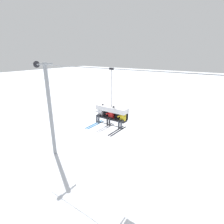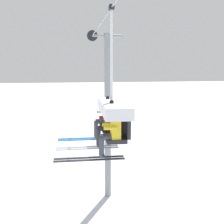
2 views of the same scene
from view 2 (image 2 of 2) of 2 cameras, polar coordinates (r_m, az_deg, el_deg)
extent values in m
cylinder|color=gray|center=(15.59, -0.88, -1.30)|extent=(0.36, 0.36, 9.20)
cylinder|color=gray|center=(15.34, -0.93, 15.21)|extent=(0.16, 1.60, 0.16)
cylinder|color=black|center=(15.27, -4.02, 15.22)|extent=(0.08, 0.56, 0.56)
cylinder|color=gray|center=(7.12, 0.38, 21.11)|extent=(18.50, 0.05, 0.05)
cube|color=#232328|center=(7.66, -0.09, -3.92)|extent=(2.17, 0.48, 0.10)
cube|color=#232328|center=(7.63, 1.99, -1.85)|extent=(2.17, 0.08, 0.45)
cube|color=silver|center=(7.53, 0.36, 0.89)|extent=(2.22, 0.68, 0.30)
cylinder|color=black|center=(7.71, -2.47, -6.37)|extent=(2.17, 0.04, 0.04)
cylinder|color=silver|center=(7.43, -0.10, 11.09)|extent=(0.07, 0.07, 2.37)
cube|color=black|center=(7.55, -0.10, 20.48)|extent=(0.28, 0.12, 0.12)
cube|color=silver|center=(8.46, -1.01, -0.42)|extent=(0.32, 0.22, 0.52)
sphere|color=#284C93|center=(8.40, -1.02, 1.99)|extent=(0.22, 0.22, 0.22)
ellipsoid|color=black|center=(8.39, -1.71, 1.97)|extent=(0.17, 0.04, 0.08)
cylinder|color=#3D424C|center=(8.57, -2.20, -1.79)|extent=(0.11, 0.34, 0.11)
cylinder|color=#3D424C|center=(8.40, -2.09, -2.03)|extent=(0.11, 0.34, 0.11)
cylinder|color=#3D424C|center=(8.61, -3.32, -3.38)|extent=(0.11, 0.11, 0.48)
cylinder|color=#3D424C|center=(8.44, -3.23, -3.66)|extent=(0.11, 0.11, 0.48)
cube|color=#1E6BB2|center=(8.67, -5.27, -5.29)|extent=(0.09, 1.70, 0.02)
cube|color=#1E6BB2|center=(8.50, -5.22, -5.61)|extent=(0.09, 1.70, 0.02)
cylinder|color=silver|center=(8.62, -2.15, 0.04)|extent=(0.09, 0.30, 0.09)
cylinder|color=silver|center=(8.22, -0.87, 1.74)|extent=(0.09, 0.09, 0.30)
sphere|color=black|center=(8.19, -0.88, 2.92)|extent=(0.11, 0.11, 0.11)
cube|color=red|center=(7.58, -0.24, -1.65)|extent=(0.32, 0.22, 0.52)
sphere|color=silver|center=(7.52, -0.25, 1.02)|extent=(0.22, 0.22, 0.22)
ellipsoid|color=black|center=(7.51, -1.01, 1.01)|extent=(0.17, 0.04, 0.08)
cylinder|color=#2D2D33|center=(7.70, -1.58, -3.16)|extent=(0.11, 0.34, 0.11)
cylinder|color=#2D2D33|center=(7.53, -1.44, -3.46)|extent=(0.11, 0.34, 0.11)
cylinder|color=#2D2D33|center=(7.74, -2.83, -4.92)|extent=(0.11, 0.11, 0.48)
cylinder|color=#2D2D33|center=(7.57, -2.72, -5.26)|extent=(0.11, 0.11, 0.48)
cube|color=#B2B2BC|center=(7.81, -5.01, -7.04)|extent=(0.09, 1.70, 0.02)
cube|color=#B2B2BC|center=(7.64, -4.95, -7.43)|extent=(0.09, 1.70, 0.02)
cylinder|color=red|center=(7.74, -1.52, -1.11)|extent=(0.09, 0.30, 0.09)
cylinder|color=red|center=(7.34, -0.06, 0.73)|extent=(0.09, 0.09, 0.30)
sphere|color=black|center=(7.31, -0.06, 2.04)|extent=(0.11, 0.11, 0.11)
cube|color=yellow|center=(6.72, 0.72, -3.21)|extent=(0.32, 0.22, 0.52)
sphere|color=maroon|center=(6.64, 0.73, -0.19)|extent=(0.22, 0.22, 0.22)
ellipsoid|color=black|center=(6.63, -0.13, -0.21)|extent=(0.17, 0.04, 0.08)
cylinder|color=#3D424C|center=(6.83, -0.80, -4.87)|extent=(0.11, 0.34, 0.11)
cylinder|color=#3D424C|center=(6.67, -0.62, -5.26)|extent=(0.11, 0.34, 0.11)
cylinder|color=#3D424C|center=(6.88, -2.21, -6.85)|extent=(0.11, 0.11, 0.48)
cylinder|color=#3D424C|center=(6.72, -2.07, -7.29)|extent=(0.11, 0.11, 0.48)
cube|color=#232328|center=(6.95, -4.67, -9.21)|extent=(0.09, 1.70, 0.02)
cube|color=#232328|center=(6.79, -4.59, -9.70)|extent=(0.09, 1.70, 0.02)
cylinder|color=yellow|center=(6.87, -0.74, -2.56)|extent=(0.09, 0.30, 0.09)
cylinder|color=yellow|center=(6.51, -0.35, -3.28)|extent=(0.09, 0.30, 0.09)
camera|label=1|loc=(8.33, -92.42, 15.43)|focal=28.00mm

